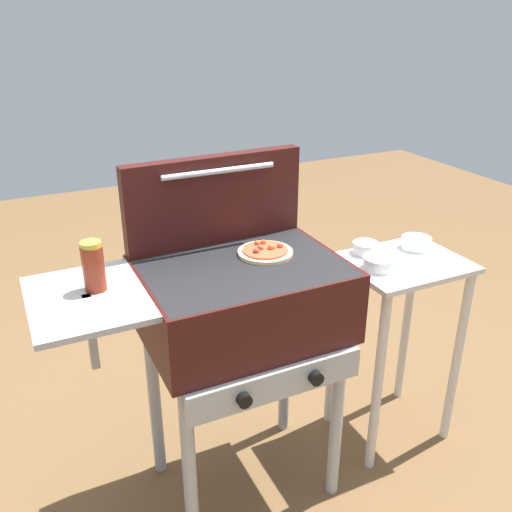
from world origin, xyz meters
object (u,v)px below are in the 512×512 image
topping_bowl_far (416,243)px  topping_bowl_middle (379,263)px  grill (239,306)px  prep_table (398,314)px  pizza_pepperoni (265,251)px  topping_bowl_near (365,248)px  sauce_jar (93,266)px

topping_bowl_far → topping_bowl_middle: (-0.24, -0.09, 0.00)m
grill → prep_table: size_ratio=1.23×
grill → pizza_pepperoni: size_ratio=5.28×
prep_table → topping_bowl_far: 0.28m
prep_table → topping_bowl_near: topping_bowl_near is taller
topping_bowl_far → topping_bowl_middle: size_ratio=0.97×
topping_bowl_far → prep_table: bearing=-147.1°
grill → prep_table: bearing=0.4°
grill → prep_table: grill is taller
topping_bowl_far → topping_bowl_middle: same height
grill → sauce_jar: 0.48m
pizza_pepperoni → prep_table: (0.56, -0.04, -0.35)m
topping_bowl_near → topping_bowl_middle: 0.14m
sauce_jar → topping_bowl_far: bearing=2.3°
pizza_pepperoni → topping_bowl_far: bearing=2.9°
grill → prep_table: 0.70m
sauce_jar → topping_bowl_middle: 0.99m
sauce_jar → topping_bowl_far: 1.23m
grill → sauce_jar: bearing=175.9°
grill → topping_bowl_far: 0.80m
prep_table → topping_bowl_far: (0.12, 0.07, 0.25)m
prep_table → topping_bowl_far: topping_bowl_far is taller
pizza_pepperoni → prep_table: bearing=-4.2°
sauce_jar → topping_bowl_near: sauce_jar is taller
grill → pizza_pepperoni: bearing=21.2°
prep_table → topping_bowl_middle: topping_bowl_middle is taller
prep_table → topping_bowl_middle: size_ratio=6.63×
pizza_pepperoni → topping_bowl_middle: bearing=-7.4°
topping_bowl_near → topping_bowl_far: same height
sauce_jar → topping_bowl_middle: (0.98, -0.04, -0.17)m
sauce_jar → topping_bowl_middle: sauce_jar is taller
pizza_pepperoni → topping_bowl_near: pizza_pepperoni is taller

